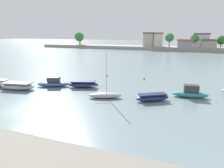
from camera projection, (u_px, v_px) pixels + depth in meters
The scene contains 10 objects.
ground_plane at pixel (15, 111), 22.01m from camera, with size 400.00×400.00×0.00m, color slate.
moored_boat_1 at pixel (18, 86), 30.27m from camera, with size 5.56×2.98×1.07m.
moored_boat_2 at pixel (54, 83), 31.91m from camera, with size 5.34×3.48×1.52m.
moored_boat_3 at pixel (83, 84), 31.38m from camera, with size 4.97×3.01×1.03m.
moored_boat_4 at pixel (105, 95), 26.33m from camera, with size 4.46×2.67×5.80m.
moored_boat_5 at pixel (152, 98), 25.21m from camera, with size 4.33×3.35×0.92m.
moored_boat_6 at pixel (190, 93), 26.63m from camera, with size 4.67×1.87×1.66m.
mooring_buoy_0 at pixel (107, 75), 39.56m from camera, with size 0.36×0.36×0.36m, color white.
mooring_buoy_1 at pixel (144, 79), 36.61m from camera, with size 0.28×0.28×0.28m, color red.
distant_shoreline at pixel (155, 45), 99.06m from camera, with size 119.27×10.13×8.32m.
Camera 1 is at (17.01, -15.69, 8.28)m, focal length 32.74 mm.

